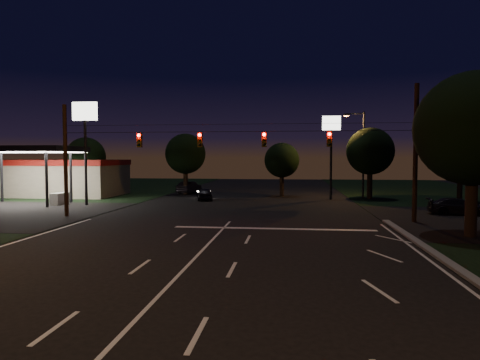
# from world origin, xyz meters

# --- Properties ---
(ground) EXTENTS (140.00, 140.00, 0.00)m
(ground) POSITION_xyz_m (0.00, 0.00, 0.00)
(ground) COLOR black
(ground) RESTS_ON ground
(stop_bar) EXTENTS (12.00, 0.50, 0.01)m
(stop_bar) POSITION_xyz_m (3.00, 11.50, 0.01)
(stop_bar) COLOR silver
(stop_bar) RESTS_ON ground
(utility_pole_right) EXTENTS (0.30, 0.30, 9.00)m
(utility_pole_right) POSITION_xyz_m (12.00, 15.00, 0.00)
(utility_pole_right) COLOR black
(utility_pole_right) RESTS_ON ground
(utility_pole_left) EXTENTS (0.28, 0.28, 8.00)m
(utility_pole_left) POSITION_xyz_m (-12.00, 15.00, 0.00)
(utility_pole_left) COLOR black
(utility_pole_left) RESTS_ON ground
(signal_span) EXTENTS (24.00, 0.40, 1.56)m
(signal_span) POSITION_xyz_m (-0.00, 14.96, 5.50)
(signal_span) COLOR black
(signal_span) RESTS_ON ground
(gas_station) EXTENTS (14.20, 16.10, 5.25)m
(gas_station) POSITION_xyz_m (-21.86, 30.39, 2.38)
(gas_station) COLOR gray
(gas_station) RESTS_ON ground
(pole_sign_left_near) EXTENTS (2.20, 0.30, 9.10)m
(pole_sign_left_near) POSITION_xyz_m (-14.00, 22.00, 6.98)
(pole_sign_left_near) COLOR black
(pole_sign_left_near) RESTS_ON ground
(pole_sign_right) EXTENTS (1.80, 0.30, 8.40)m
(pole_sign_right) POSITION_xyz_m (8.00, 30.00, 6.24)
(pole_sign_right) COLOR black
(pole_sign_right) RESTS_ON ground
(street_light_right_far) EXTENTS (2.20, 0.35, 9.00)m
(street_light_right_far) POSITION_xyz_m (11.24, 32.00, 5.24)
(street_light_right_far) COLOR black
(street_light_right_far) RESTS_ON ground
(tree_right_near) EXTENTS (6.00, 6.00, 8.76)m
(tree_right_near) POSITION_xyz_m (13.53, 10.17, 5.68)
(tree_right_near) COLOR black
(tree_right_near) RESTS_ON ground
(tree_far_a) EXTENTS (4.20, 4.20, 6.42)m
(tree_far_a) POSITION_xyz_m (-17.98, 30.12, 4.26)
(tree_far_a) COLOR black
(tree_far_a) RESTS_ON ground
(tree_far_b) EXTENTS (4.60, 4.60, 6.98)m
(tree_far_b) POSITION_xyz_m (-7.98, 34.13, 4.61)
(tree_far_b) COLOR black
(tree_far_b) RESTS_ON ground
(tree_far_c) EXTENTS (3.80, 3.80, 5.86)m
(tree_far_c) POSITION_xyz_m (3.02, 33.10, 3.90)
(tree_far_c) COLOR black
(tree_far_c) RESTS_ON ground
(tree_far_d) EXTENTS (4.80, 4.80, 7.30)m
(tree_far_d) POSITION_xyz_m (12.02, 31.13, 4.83)
(tree_far_d) COLOR black
(tree_far_d) RESTS_ON ground
(tree_far_e) EXTENTS (4.00, 4.00, 6.18)m
(tree_far_e) POSITION_xyz_m (20.02, 29.11, 4.11)
(tree_far_e) COLOR black
(tree_far_e) RESTS_ON ground
(car_oncoming_a) EXTENTS (2.29, 3.86, 1.23)m
(car_oncoming_a) POSITION_xyz_m (-4.53, 27.81, 0.61)
(car_oncoming_a) COLOR black
(car_oncoming_a) RESTS_ON ground
(car_oncoming_b) EXTENTS (2.25, 4.44, 1.40)m
(car_oncoming_b) POSITION_xyz_m (-8.02, 35.76, 0.70)
(car_oncoming_b) COLOR black
(car_oncoming_b) RESTS_ON ground
(car_cross) EXTENTS (4.50, 2.28, 1.25)m
(car_cross) POSITION_xyz_m (16.29, 19.14, 0.63)
(car_cross) COLOR black
(car_cross) RESTS_ON ground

